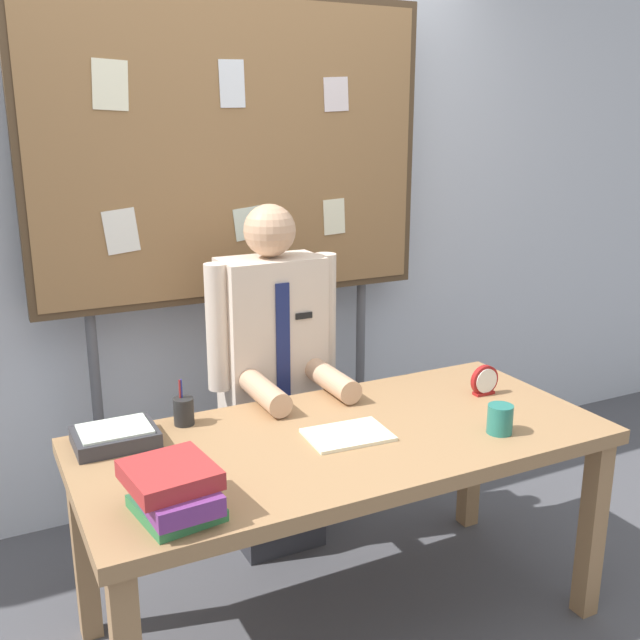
{
  "coord_description": "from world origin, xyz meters",
  "views": [
    {
      "loc": [
        -1.08,
        -1.96,
        1.75
      ],
      "look_at": [
        0.0,
        0.18,
        1.08
      ],
      "focal_mm": 40.96,
      "sensor_mm": 36.0,
      "label": 1
    }
  ],
  "objects": [
    {
      "name": "paper_tray",
      "position": [
        -0.7,
        0.26,
        0.76
      ],
      "size": [
        0.26,
        0.2,
        0.06
      ],
      "color": "#333338",
      "rests_on": "desk"
    },
    {
      "name": "coffee_mug",
      "position": [
        0.47,
        -0.22,
        0.78
      ],
      "size": [
        0.09,
        0.09,
        0.1
      ],
      "primitive_type": "cylinder",
      "color": "#267266",
      "rests_on": "desk"
    },
    {
      "name": "open_notebook",
      "position": [
        0.0,
        -0.02,
        0.74
      ],
      "size": [
        0.28,
        0.21,
        0.01
      ],
      "primitive_type": "cube",
      "rotation": [
        0.0,
        0.0,
        -0.07
      ],
      "color": "#F4EFCC",
      "rests_on": "desk"
    },
    {
      "name": "back_wall",
      "position": [
        0.0,
        1.17,
        1.35
      ],
      "size": [
        6.4,
        0.08,
        2.7
      ],
      "primitive_type": "cube",
      "color": "silver",
      "rests_on": "ground_plane"
    },
    {
      "name": "person",
      "position": [
        0.0,
        0.61,
        0.67
      ],
      "size": [
        0.55,
        0.56,
        1.44
      ],
      "color": "#2D2D33",
      "rests_on": "ground_plane"
    },
    {
      "name": "book_stack",
      "position": [
        -0.65,
        -0.24,
        0.8
      ],
      "size": [
        0.24,
        0.28,
        0.14
      ],
      "color": "#337F47",
      "rests_on": "desk"
    },
    {
      "name": "bulletin_board",
      "position": [
        -0.0,
        0.97,
        1.6
      ],
      "size": [
        1.73,
        0.09,
        2.25
      ],
      "color": "#4C3823",
      "rests_on": "ground_plane"
    },
    {
      "name": "desk_clock",
      "position": [
        0.65,
        0.08,
        0.79
      ],
      "size": [
        0.12,
        0.04,
        0.12
      ],
      "color": "maroon",
      "rests_on": "desk"
    },
    {
      "name": "ground_plane",
      "position": [
        0.0,
        0.0,
        0.0
      ],
      "size": [
        12.0,
        12.0,
        0.0
      ],
      "primitive_type": "plane",
      "color": "#4C4C51"
    },
    {
      "name": "pen_holder",
      "position": [
        -0.45,
        0.32,
        0.78
      ],
      "size": [
        0.07,
        0.07,
        0.16
      ],
      "color": "#262626",
      "rests_on": "desk"
    },
    {
      "name": "desk",
      "position": [
        0.0,
        0.0,
        0.65
      ],
      "size": [
        1.76,
        0.81,
        0.73
      ],
      "color": "#9E754C",
      "rests_on": "ground_plane"
    }
  ]
}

